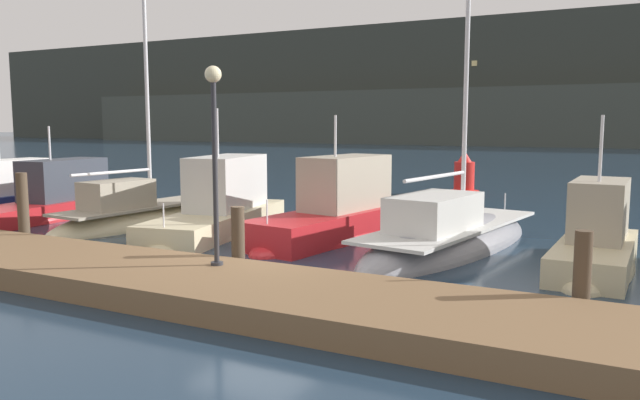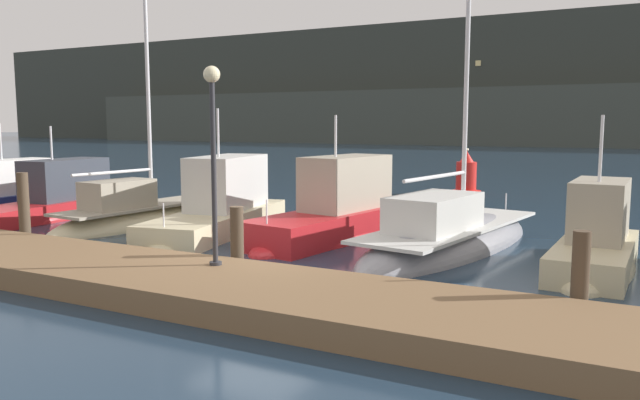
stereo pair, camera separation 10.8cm
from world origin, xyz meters
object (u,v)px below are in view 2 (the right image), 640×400
object	(u,v)px
sailboat_berth_3	(137,220)
motorboat_berth_7	(595,255)
sailboat_berth_6	(450,242)
motorboat_berth_1	(4,203)
motorboat_berth_4	(220,218)
motorboat_berth_2	(55,208)
motorboat_berth_5	(336,222)
channel_buoy	(466,177)
dock_lamppost	(213,133)

from	to	relation	value
sailboat_berth_3	motorboat_berth_7	xyz separation A→B (m)	(13.18, 0.23, 0.15)
sailboat_berth_6	motorboat_berth_1	bearing A→B (deg)	-177.16
sailboat_berth_3	sailboat_berth_6	bearing A→B (deg)	6.07
sailboat_berth_6	motorboat_berth_7	world-z (taller)	sailboat_berth_6
motorboat_berth_1	motorboat_berth_4	bearing A→B (deg)	0.70
motorboat_berth_2	motorboat_berth_4	bearing A→B (deg)	3.06
motorboat_berth_5	motorboat_berth_7	bearing A→B (deg)	-6.40
motorboat_berth_2	motorboat_berth_4	size ratio (longest dim) A/B	0.95
motorboat_berth_2	motorboat_berth_7	distance (m)	16.91
sailboat_berth_6	motorboat_berth_7	distance (m)	3.58
motorboat_berth_2	motorboat_berth_7	world-z (taller)	motorboat_berth_7
motorboat_berth_5	sailboat_berth_6	distance (m)	3.26
motorboat_berth_4	motorboat_berth_7	size ratio (longest dim) A/B	1.42
motorboat_berth_1	motorboat_berth_5	xyz separation A→B (m)	(13.16, 0.77, 0.15)
motorboat_berth_5	channel_buoy	bearing A→B (deg)	87.98
motorboat_berth_5	sailboat_berth_6	xyz separation A→B (m)	(3.25, 0.05, -0.29)
channel_buoy	motorboat_berth_4	bearing A→B (deg)	-106.65
sailboat_berth_3	motorboat_berth_4	size ratio (longest dim) A/B	1.26
sailboat_berth_3	sailboat_berth_6	world-z (taller)	sailboat_berth_6
motorboat_berth_1	sailboat_berth_6	world-z (taller)	sailboat_berth_6
motorboat_berth_2	sailboat_berth_3	bearing A→B (deg)	0.34
motorboat_berth_1	motorboat_berth_7	world-z (taller)	motorboat_berth_7
motorboat_berth_7	dock_lamppost	distance (m)	8.66
motorboat_berth_1	motorboat_berth_5	size ratio (longest dim) A/B	0.88
motorboat_berth_5	sailboat_berth_6	size ratio (longest dim) A/B	0.50
motorboat_berth_5	motorboat_berth_7	world-z (taller)	motorboat_berth_5
dock_lamppost	motorboat_berth_7	bearing A→B (deg)	38.31
sailboat_berth_3	motorboat_berth_4	world-z (taller)	sailboat_berth_3
motorboat_berth_4	dock_lamppost	xyz separation A→B (m)	(3.77, -5.21, 2.60)
motorboat_berth_1	motorboat_berth_4	size ratio (longest dim) A/B	0.82
motorboat_berth_5	motorboat_berth_4	bearing A→B (deg)	-169.48
motorboat_berth_1	motorboat_berth_5	bearing A→B (deg)	3.34
channel_buoy	motorboat_berth_1	bearing A→B (deg)	-135.66
motorboat_berth_4	dock_lamppost	world-z (taller)	dock_lamppost
motorboat_berth_7	dock_lamppost	bearing A→B (deg)	-141.69
channel_buoy	dock_lamppost	bearing A→B (deg)	-90.54
motorboat_berth_1	sailboat_berth_6	size ratio (longest dim) A/B	0.44
motorboat_berth_4	motorboat_berth_7	distance (m)	10.23
motorboat_berth_1	sailboat_berth_3	distance (m)	6.71
motorboat_berth_4	dock_lamppost	size ratio (longest dim) A/B	1.92
sailboat_berth_6	motorboat_berth_7	xyz separation A→B (m)	(3.48, -0.80, 0.17)
dock_lamppost	channel_buoy	bearing A→B (deg)	89.46
motorboat_berth_2	motorboat_berth_5	size ratio (longest dim) A/B	1.02
sailboat_berth_6	motorboat_berth_7	size ratio (longest dim) A/B	2.63
motorboat_berth_5	motorboat_berth_2	bearing A→B (deg)	-174.35
motorboat_berth_1	dock_lamppost	size ratio (longest dim) A/B	1.57
motorboat_berth_1	channel_buoy	bearing A→B (deg)	44.34
motorboat_berth_4	motorboat_berth_7	bearing A→B (deg)	-0.59
motorboat_berth_2	channel_buoy	size ratio (longest dim) A/B	3.34
motorboat_berth_2	channel_buoy	distance (m)	17.20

